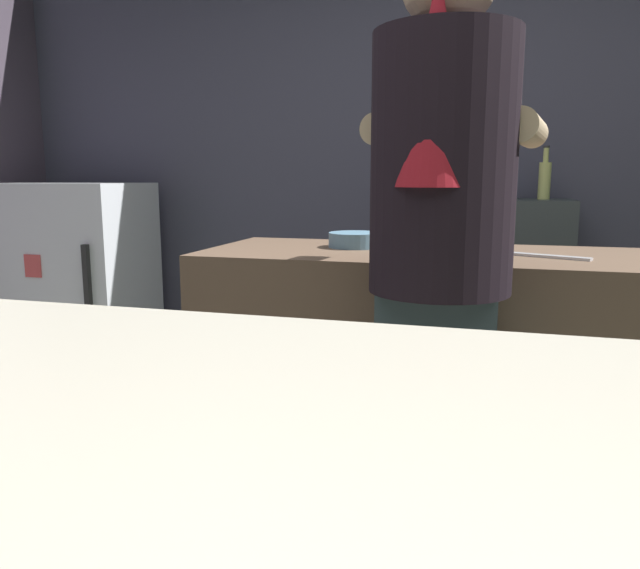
% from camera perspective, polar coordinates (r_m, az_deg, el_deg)
% --- Properties ---
extents(wall_back, '(5.20, 0.10, 2.70)m').
position_cam_1_polar(wall_back, '(3.41, 12.62, 12.90)').
color(wall_back, '#454556').
rests_on(wall_back, ground).
extents(prep_counter, '(2.10, 0.60, 0.93)m').
position_cam_1_polar(prep_counter, '(2.07, 19.16, -10.25)').
color(prep_counter, brown).
rests_on(prep_counter, ground).
extents(back_shelf, '(0.82, 0.36, 1.05)m').
position_cam_1_polar(back_shelf, '(3.18, 14.56, -1.88)').
color(back_shelf, '#343D3E').
rests_on(back_shelf, ground).
extents(mini_fridge, '(0.67, 0.58, 1.13)m').
position_cam_1_polar(mini_fridge, '(3.73, -20.97, 0.08)').
color(mini_fridge, white).
rests_on(mini_fridge, ground).
extents(bartender, '(0.46, 0.53, 1.70)m').
position_cam_1_polar(bartender, '(1.51, 11.02, 3.22)').
color(bartender, '#2A373C').
rests_on(bartender, ground).
extents(mixing_bowl, '(0.18, 0.18, 0.05)m').
position_cam_1_polar(mixing_bowl, '(2.07, 3.30, 4.15)').
color(mixing_bowl, slate).
rests_on(mixing_bowl, prep_counter).
extents(chefs_knife, '(0.23, 0.12, 0.01)m').
position_cam_1_polar(chefs_knife, '(1.92, 20.40, 2.47)').
color(chefs_knife, silver).
rests_on(chefs_knife, prep_counter).
extents(bottle_soy, '(0.06, 0.06, 0.25)m').
position_cam_1_polar(bottle_soy, '(3.15, 20.09, 9.20)').
color(bottle_soy, '#CED675').
rests_on(bottle_soy, back_shelf).
extents(bottle_olive_oil, '(0.05, 0.05, 0.25)m').
position_cam_1_polar(bottle_olive_oil, '(3.04, 16.95, 9.37)').
color(bottle_olive_oil, black).
rests_on(bottle_olive_oil, back_shelf).
extents(bottle_vinegar, '(0.05, 0.05, 0.26)m').
position_cam_1_polar(bottle_vinegar, '(3.04, 11.84, 9.62)').
color(bottle_vinegar, '#324FA1').
rests_on(bottle_vinegar, back_shelf).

